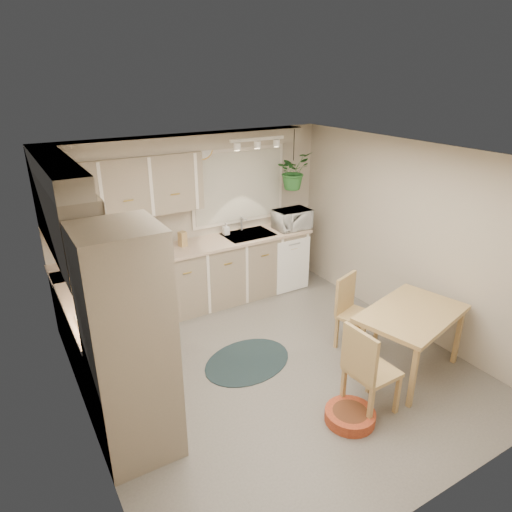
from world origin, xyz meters
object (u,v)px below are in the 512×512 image
(braided_rug, at_px, (247,361))
(microwave, at_px, (292,217))
(chair_back, at_px, (358,314))
(pet_bed, at_px, (350,416))
(dining_table, at_px, (408,341))
(chair_left, at_px, (373,368))

(braided_rug, distance_m, microwave, 2.43)
(chair_back, height_order, pet_bed, chair_back)
(chair_back, xyz_separation_m, microwave, (0.31, 1.85, 0.67))
(dining_table, relative_size, braided_rug, 1.09)
(microwave, bearing_deg, dining_table, -93.09)
(chair_left, distance_m, braided_rug, 1.54)
(dining_table, height_order, pet_bed, dining_table)
(chair_left, bearing_deg, braided_rug, -155.47)
(chair_back, bearing_deg, dining_table, 86.00)
(braided_rug, height_order, microwave, microwave)
(chair_left, height_order, microwave, microwave)
(chair_back, distance_m, microwave, 1.99)
(dining_table, xyz_separation_m, microwave, (0.14, 2.49, 0.75))
(braided_rug, relative_size, pet_bed, 2.24)
(chair_back, height_order, braided_rug, chair_back)
(chair_back, bearing_deg, chair_left, 35.92)
(chair_left, height_order, pet_bed, chair_left)
(pet_bed, bearing_deg, chair_back, 45.58)
(pet_bed, distance_m, microwave, 3.24)
(microwave, bearing_deg, pet_bed, -113.59)
(dining_table, distance_m, microwave, 2.60)
(braided_rug, distance_m, pet_bed, 1.40)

